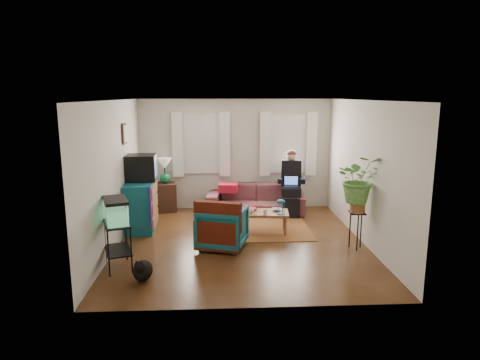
{
  "coord_description": "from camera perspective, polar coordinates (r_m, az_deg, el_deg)",
  "views": [
    {
      "loc": [
        -0.42,
        -7.55,
        2.69
      ],
      "look_at": [
        0.0,
        0.4,
        1.1
      ],
      "focal_mm": 32.0,
      "sensor_mm": 36.0,
      "label": 1
    }
  ],
  "objects": [
    {
      "name": "wall_right",
      "position": [
        8.13,
        16.2,
        0.99
      ],
      "size": [
        0.01,
        5.0,
        2.6
      ],
      "primitive_type": "cube",
      "color": "silver",
      "rests_on": "floor"
    },
    {
      "name": "cup_a",
      "position": [
        8.39,
        1.47,
        -4.11
      ],
      "size": [
        0.12,
        0.12,
        0.09
      ],
      "primitive_type": "imported",
      "rotation": [
        0.0,
        0.0,
        -0.1
      ],
      "color": "white",
      "rests_on": "coffee_table"
    },
    {
      "name": "cup_b",
      "position": [
        8.32,
        3.37,
        -4.28
      ],
      "size": [
        0.1,
        0.1,
        0.09
      ],
      "primitive_type": "imported",
      "rotation": [
        0.0,
        0.0,
        -0.1
      ],
      "color": "beige",
      "rests_on": "coffee_table"
    },
    {
      "name": "black_cat",
      "position": [
        6.57,
        -12.84,
        -11.42
      ],
      "size": [
        0.31,
        0.45,
        0.37
      ],
      "primitive_type": "ellipsoid",
      "rotation": [
        0.0,
        0.0,
        -0.05
      ],
      "color": "black",
      "rests_on": "floor"
    },
    {
      "name": "plant_stand",
      "position": [
        7.88,
        15.23,
        -6.51
      ],
      "size": [
        0.31,
        0.31,
        0.67
      ],
      "primitive_type": "cube",
      "rotation": [
        0.0,
        0.0,
        -0.09
      ],
      "color": "black",
      "rests_on": "floor"
    },
    {
      "name": "sofa",
      "position": [
        9.91,
        2.15,
        -1.87
      ],
      "size": [
        2.31,
        1.14,
        0.87
      ],
      "primitive_type": "imported",
      "rotation": [
        0.0,
        0.0,
        -0.12
      ],
      "color": "brown",
      "rests_on": "floor"
    },
    {
      "name": "snack_tray",
      "position": [
        8.62,
        1.19,
        -3.87
      ],
      "size": [
        0.34,
        0.34,
        0.04
      ],
      "primitive_type": "cylinder",
      "rotation": [
        0.0,
        0.0,
        -0.1
      ],
      "color": "#B21414",
      "rests_on": "coffee_table"
    },
    {
      "name": "curtains_left",
      "position": [
        10.03,
        -5.19,
        4.72
      ],
      "size": [
        1.36,
        0.06,
        1.5
      ],
      "primitive_type": "cube",
      "color": "white",
      "rests_on": "wall_back"
    },
    {
      "name": "seated_person",
      "position": [
        9.87,
        6.82,
        -0.65
      ],
      "size": [
        0.63,
        0.75,
        1.33
      ],
      "primitive_type": null,
      "rotation": [
        0.0,
        0.0,
        -0.12
      ],
      "color": "black",
      "rests_on": "sofa"
    },
    {
      "name": "armchair",
      "position": [
        7.66,
        -2.34,
        -6.08
      ],
      "size": [
        0.97,
        0.94,
        0.81
      ],
      "primitive_type": "imported",
      "rotation": [
        0.0,
        0.0,
        2.85
      ],
      "color": "navy",
      "rests_on": "floor"
    },
    {
      "name": "table_lamp",
      "position": [
        10.07,
        -9.99,
        1.15
      ],
      "size": [
        0.41,
        0.41,
        0.61
      ],
      "primitive_type": null,
      "rotation": [
        0.0,
        0.0,
        0.23
      ],
      "color": "white",
      "rests_on": "side_table"
    },
    {
      "name": "coffee_table",
      "position": [
        8.54,
        3.02,
        -5.6
      ],
      "size": [
        1.06,
        0.65,
        0.42
      ],
      "primitive_type": "cube",
      "rotation": [
        0.0,
        0.0,
        -0.1
      ],
      "color": "brown",
      "rests_on": "floor"
    },
    {
      "name": "birdcage",
      "position": [
        8.32,
        5.47,
        -3.55
      ],
      "size": [
        0.18,
        0.18,
        0.29
      ],
      "primitive_type": null,
      "rotation": [
        0.0,
        0.0,
        -0.1
      ],
      "color": "#115B6B",
      "rests_on": "coffee_table"
    },
    {
      "name": "picture_frame",
      "position": [
        8.63,
        -15.1,
        5.98
      ],
      "size": [
        0.04,
        0.32,
        0.4
      ],
      "primitive_type": "cube",
      "color": "#3D2616",
      "rests_on": "wall_left"
    },
    {
      "name": "wall_back",
      "position": [
        10.16,
        -0.62,
        3.43
      ],
      "size": [
        4.5,
        0.01,
        2.6
      ],
      "primitive_type": "cube",
      "color": "silver",
      "rests_on": "floor"
    },
    {
      "name": "window_left",
      "position": [
        10.11,
        -5.17,
        4.77
      ],
      "size": [
        1.08,
        0.04,
        1.38
      ],
      "primitive_type": "cube",
      "color": "white",
      "rests_on": "wall_back"
    },
    {
      "name": "serape_throw",
      "position": [
        7.32,
        -3.03,
        -5.52
      ],
      "size": [
        0.84,
        0.42,
        0.67
      ],
      "primitive_type": "cube",
      "rotation": [
        0.0,
        0.0,
        -0.29
      ],
      "color": "#9E0A0A",
      "rests_on": "armchair"
    },
    {
      "name": "curtains_right",
      "position": [
        10.16,
        6.48,
        4.78
      ],
      "size": [
        1.36,
        0.06,
        1.5
      ],
      "primitive_type": "cube",
      "color": "white",
      "rests_on": "wall_back"
    },
    {
      "name": "crt_tv",
      "position": [
        8.85,
        -13.09,
        1.61
      ],
      "size": [
        0.62,
        0.57,
        0.53
      ],
      "primitive_type": "cube",
      "rotation": [
        0.0,
        0.0,
        0.04
      ],
      "color": "black",
      "rests_on": "dresser"
    },
    {
      "name": "window_right",
      "position": [
        10.24,
        6.41,
        4.83
      ],
      "size": [
        1.08,
        0.04,
        1.38
      ],
      "primitive_type": "cube",
      "color": "white",
      "rests_on": "wall_back"
    },
    {
      "name": "aquarium_stand",
      "position": [
        7.04,
        -15.99,
        -8.39
      ],
      "size": [
        0.57,
        0.75,
        0.74
      ],
      "primitive_type": "cube",
      "rotation": [
        0.0,
        0.0,
        0.33
      ],
      "color": "black",
      "rests_on": "floor"
    },
    {
      "name": "wall_left",
      "position": [
        7.9,
        -16.37,
        0.69
      ],
      "size": [
        0.01,
        5.0,
        2.6
      ],
      "primitive_type": "cube",
      "color": "silver",
      "rests_on": "floor"
    },
    {
      "name": "bowl",
      "position": [
        8.57,
        4.88,
        -3.94
      ],
      "size": [
        0.22,
        0.22,
        0.05
      ],
      "primitive_type": "imported",
      "rotation": [
        0.0,
        0.0,
        -0.1
      ],
      "color": "white",
      "rests_on": "coffee_table"
    },
    {
      "name": "side_table",
      "position": [
        10.19,
        -9.87,
        -2.26
      ],
      "size": [
        0.55,
        0.55,
        0.66
      ],
      "primitive_type": "cube",
      "rotation": [
        0.0,
        0.0,
        0.23
      ],
      "color": "#3E2417",
      "rests_on": "floor"
    },
    {
      "name": "potted_plant",
      "position": [
        7.68,
        15.53,
        -0.83
      ],
      "size": [
        0.82,
        0.73,
        0.85
      ],
      "primitive_type": "imported",
      "rotation": [
        0.0,
        0.0,
        -0.09
      ],
      "color": "#599947",
      "rests_on": "plant_stand"
    },
    {
      "name": "ceiling",
      "position": [
        7.57,
        0.16,
        10.6
      ],
      "size": [
        4.5,
        5.0,
        0.01
      ],
      "primitive_type": "cube",
      "color": "white",
      "rests_on": "wall_back"
    },
    {
      "name": "dresser",
      "position": [
        8.9,
        -13.1,
        -3.3
      ],
      "size": [
        0.59,
        1.11,
        0.98
      ],
      "primitive_type": "cube",
      "rotation": [
        0.0,
        0.0,
        0.04
      ],
      "color": "#105560",
      "rests_on": "floor"
    },
    {
      "name": "area_rug",
      "position": [
        8.76,
        2.72,
        -6.56
      ],
      "size": [
        2.0,
        1.6,
        0.01
      ],
      "primitive_type": "cube",
      "rotation": [
        0.0,
        0.0,
        0.0
      ],
      "color": "brown",
      "rests_on": "floor"
    },
    {
      "name": "aquarium",
      "position": [
        6.88,
        -16.24,
        -3.92
      ],
      "size": [
        0.51,
        0.68,
        0.39
      ],
      "primitive_type": "cube",
      "rotation": [
        0.0,
        0.0,
        0.33
      ],
      "color": "#7FD899",
      "rests_on": "aquarium_stand"
    },
    {
      "name": "floor",
      "position": [
        8.03,
        0.15,
        -8.28
      ],
      "size": [
        4.5,
        5.0,
        0.01
      ],
      "primitive_type": "cube",
      "color": "#4F2B14",
      "rests_on": "ground"
    },
    {
      "name": "wall_front",
      "position": [
        5.26,
        1.66,
        -4.06
      ],
      "size": [
        4.5,
        0.01,
        2.6
      ],
      "primitive_type": "cube",
      "color": "silver",
      "rests_on": "floor"
    }
  ]
}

